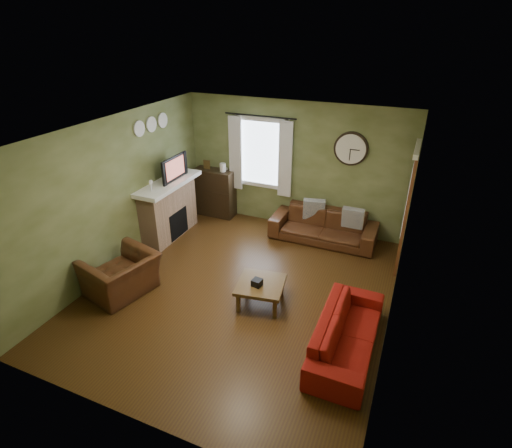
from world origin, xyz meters
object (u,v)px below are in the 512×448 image
at_px(armchair, 121,275).
at_px(sofa_red, 347,333).
at_px(coffee_table, 261,293).
at_px(sofa_brown, 323,226).
at_px(bookshelf, 215,192).

bearing_deg(armchair, sofa_red, 106.21).
bearing_deg(coffee_table, sofa_brown, 80.98).
distance_m(sofa_red, coffee_table, 1.49).
bearing_deg(sofa_brown, coffee_table, -99.02).
bearing_deg(coffee_table, bookshelf, 130.08).
distance_m(sofa_brown, coffee_table, 2.38).
distance_m(bookshelf, armchair, 3.18).
distance_m(bookshelf, sofa_red, 4.69).
xyz_separation_m(bookshelf, sofa_brown, (2.53, -0.21, -0.22)).
bearing_deg(sofa_brown, bookshelf, 175.15).
distance_m(sofa_brown, sofa_red, 3.00).
relative_size(sofa_red, armchair, 1.79).
bearing_deg(coffee_table, armchair, -164.08).
distance_m(bookshelf, sofa_brown, 2.55).
relative_size(sofa_brown, armchair, 2.01).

